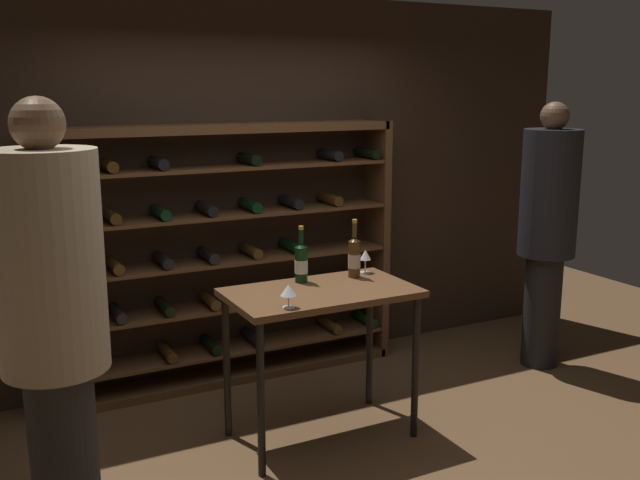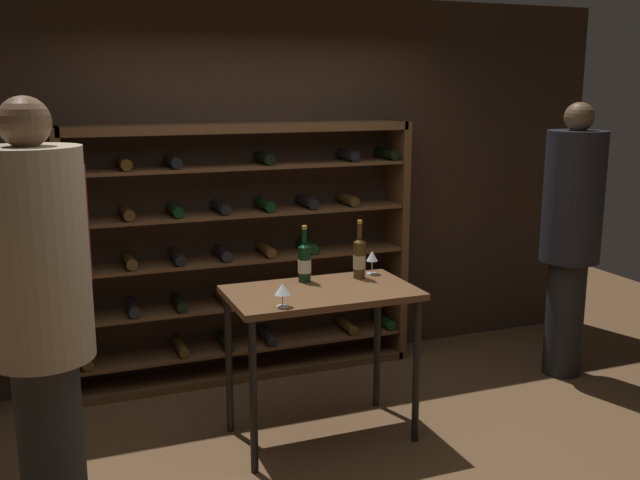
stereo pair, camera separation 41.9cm
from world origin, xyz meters
name	(u,v)px [view 1 (the left image)]	position (x,y,z in m)	size (l,w,h in m)	color
ground_plane	(341,459)	(0.00, 0.00, 0.00)	(9.26, 9.26, 0.00)	brown
back_wall	(236,188)	(0.00, 1.63, 1.39)	(5.95, 0.10, 2.78)	#332319
wine_rack	(228,257)	(-0.15, 1.42, 0.92)	(2.54, 0.32, 1.87)	brown
tasting_table	(321,308)	(0.03, 0.31, 0.83)	(1.12, 0.64, 0.94)	brown
person_guest_blue_shirt	(53,313)	(-1.53, -0.15, 1.16)	(0.48, 0.47, 2.09)	#292929
person_guest_khaki	(548,223)	(2.09, 0.58, 1.12)	(0.43, 0.43, 2.02)	black
wine_bottle_amber_reserve	(301,262)	(0.00, 0.52, 1.07)	(0.08, 0.08, 0.35)	black
wine_bottle_red_label	(354,257)	(0.35, 0.47, 1.07)	(0.08, 0.08, 0.37)	#4C3314
wine_glass_stemmed_right	(365,256)	(0.47, 0.53, 1.05)	(0.07, 0.07, 0.15)	silver
wine_glass_stemmed_center	(288,291)	(-0.29, 0.07, 1.04)	(0.09, 0.09, 0.13)	silver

